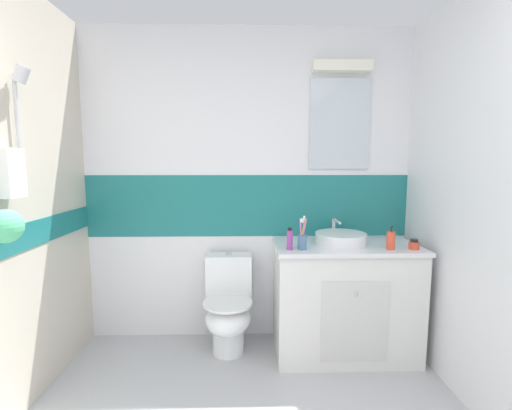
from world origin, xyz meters
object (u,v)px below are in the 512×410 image
Objects in this scene: toilet at (228,307)px; soap_dispenser at (390,240)px; hair_gel_jar at (414,245)px; deodorant_spray_can at (289,239)px; toothbrush_cup at (302,240)px; sink_basin at (340,238)px.

toilet is 4.41× the size of soap_dispenser.
deodorant_spray_can is at bearing 179.64° from hair_gel_jar.
deodorant_spray_can is (0.44, -0.21, 0.58)m from toilet.
deodorant_spray_can is (-0.09, -0.01, 0.01)m from toothbrush_cup.
toothbrush_cup is 1.40× the size of soap_dispenser.
deodorant_spray_can is at bearing 179.19° from soap_dispenser.
sink_basin reaches higher than toilet.
toothbrush_cup reaches higher than hair_gel_jar.
hair_gel_jar is (0.17, 0.00, -0.03)m from soap_dispenser.
soap_dispenser reaches higher than hair_gel_jar.
sink_basin is 1.77× the size of toothbrush_cup.
soap_dispenser is at bearing -0.81° from deodorant_spray_can.
sink_basin is 0.43m from deodorant_spray_can.
sink_basin is 0.56× the size of toilet.
toothbrush_cup is (0.53, -0.20, 0.57)m from toilet.
sink_basin is 0.50m from hair_gel_jar.
deodorant_spray_can reaches higher than hair_gel_jar.
sink_basin is 1.00m from toilet.
soap_dispenser reaches higher than sink_basin.
toilet is 1.29m from soap_dispenser.
hair_gel_jar is (0.47, -0.17, -0.01)m from sink_basin.
hair_gel_jar is (0.87, -0.01, -0.04)m from deodorant_spray_can.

